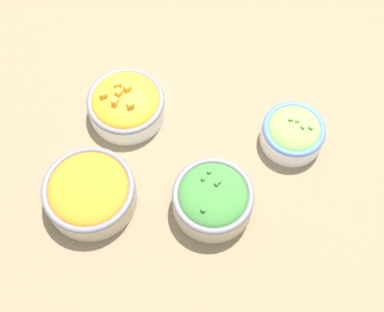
{
  "coord_description": "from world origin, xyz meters",
  "views": [
    {
      "loc": [
        0.08,
        -0.43,
        0.91
      ],
      "look_at": [
        0.0,
        0.0,
        0.03
      ],
      "focal_mm": 50.0,
      "sensor_mm": 36.0,
      "label": 1
    }
  ],
  "objects_px": {
    "bowl_squash": "(126,103)",
    "bowl_lettuce": "(293,132)",
    "bowl_carrots": "(89,192)",
    "bowl_broccoli": "(213,198)"
  },
  "relations": [
    {
      "from": "bowl_squash",
      "to": "bowl_lettuce",
      "type": "relative_size",
      "value": 1.26
    },
    {
      "from": "bowl_squash",
      "to": "bowl_carrots",
      "type": "xyz_separation_m",
      "value": [
        -0.02,
        -0.19,
        0.0
      ]
    },
    {
      "from": "bowl_broccoli",
      "to": "bowl_lettuce",
      "type": "height_order",
      "value": "bowl_broccoli"
    },
    {
      "from": "bowl_lettuce",
      "to": "bowl_broccoli",
      "type": "bearing_deg",
      "value": -127.71
    },
    {
      "from": "bowl_carrots",
      "to": "bowl_lettuce",
      "type": "relative_size",
      "value": 1.39
    },
    {
      "from": "bowl_squash",
      "to": "bowl_lettuce",
      "type": "height_order",
      "value": "bowl_squash"
    },
    {
      "from": "bowl_carrots",
      "to": "bowl_broccoli",
      "type": "xyz_separation_m",
      "value": [
        0.22,
        0.03,
        0.0
      ]
    },
    {
      "from": "bowl_squash",
      "to": "bowl_broccoli",
      "type": "distance_m",
      "value": 0.26
    },
    {
      "from": "bowl_broccoli",
      "to": "bowl_squash",
      "type": "bearing_deg",
      "value": 140.28
    },
    {
      "from": "bowl_broccoli",
      "to": "bowl_lettuce",
      "type": "relative_size",
      "value": 1.21
    }
  ]
}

